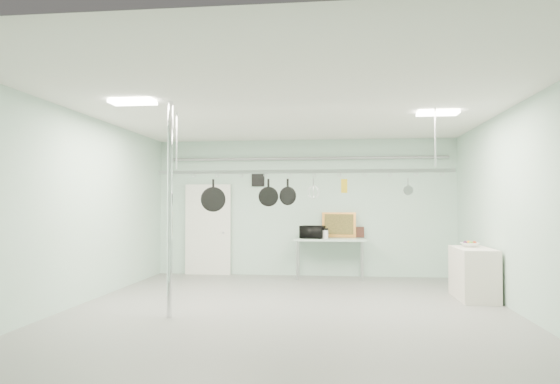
# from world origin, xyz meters

# --- Properties ---
(floor) EXTENTS (8.00, 8.00, 0.00)m
(floor) POSITION_xyz_m (0.00, 0.00, 0.00)
(floor) COLOR gray
(floor) RESTS_ON ground
(ceiling) EXTENTS (7.00, 8.00, 0.02)m
(ceiling) POSITION_xyz_m (0.00, 0.00, 3.19)
(ceiling) COLOR silver
(ceiling) RESTS_ON back_wall
(back_wall) EXTENTS (7.00, 0.02, 3.20)m
(back_wall) POSITION_xyz_m (0.00, 3.99, 1.60)
(back_wall) COLOR #ACCFC0
(back_wall) RESTS_ON floor
(right_wall) EXTENTS (0.02, 8.00, 3.20)m
(right_wall) POSITION_xyz_m (3.49, 0.00, 1.60)
(right_wall) COLOR #ACCFC0
(right_wall) RESTS_ON floor
(door) EXTENTS (1.10, 0.10, 2.20)m
(door) POSITION_xyz_m (-2.30, 3.94, 1.05)
(door) COLOR silver
(door) RESTS_ON floor
(wall_vent) EXTENTS (0.30, 0.04, 0.30)m
(wall_vent) POSITION_xyz_m (-1.10, 3.97, 2.25)
(wall_vent) COLOR black
(wall_vent) RESTS_ON back_wall
(conduit_pipe) EXTENTS (6.60, 0.07, 0.07)m
(conduit_pipe) POSITION_xyz_m (0.00, 3.90, 2.75)
(conduit_pipe) COLOR gray
(conduit_pipe) RESTS_ON back_wall
(chrome_pole) EXTENTS (0.08, 0.08, 3.20)m
(chrome_pole) POSITION_xyz_m (-1.70, -0.60, 1.60)
(chrome_pole) COLOR silver
(chrome_pole) RESTS_ON floor
(prep_table) EXTENTS (1.60, 0.70, 0.91)m
(prep_table) POSITION_xyz_m (0.60, 3.60, 0.83)
(prep_table) COLOR #A4C1B4
(prep_table) RESTS_ON floor
(side_cabinet) EXTENTS (0.60, 1.20, 0.90)m
(side_cabinet) POSITION_xyz_m (3.15, 1.40, 0.45)
(side_cabinet) COLOR silver
(side_cabinet) RESTS_ON floor
(pot_rack) EXTENTS (4.80, 0.06, 1.00)m
(pot_rack) POSITION_xyz_m (0.20, 0.30, 2.23)
(pot_rack) COLOR #B7B7BC
(pot_rack) RESTS_ON ceiling
(light_panel_left) EXTENTS (0.65, 0.30, 0.05)m
(light_panel_left) POSITION_xyz_m (-2.20, -0.80, 3.16)
(light_panel_left) COLOR white
(light_panel_left) RESTS_ON ceiling
(light_panel_right) EXTENTS (0.65, 0.30, 0.05)m
(light_panel_right) POSITION_xyz_m (2.40, 0.60, 3.16)
(light_panel_right) COLOR white
(light_panel_right) RESTS_ON ceiling
(microwave) EXTENTS (0.59, 0.48, 0.29)m
(microwave) POSITION_xyz_m (0.22, 3.51, 1.05)
(microwave) COLOR black
(microwave) RESTS_ON prep_table
(coffee_canister) EXTENTS (0.18, 0.18, 0.19)m
(coffee_canister) POSITION_xyz_m (0.50, 3.43, 1.00)
(coffee_canister) COLOR white
(coffee_canister) RESTS_ON prep_table
(painting_large) EXTENTS (0.79, 0.17, 0.58)m
(painting_large) POSITION_xyz_m (0.81, 3.90, 1.20)
(painting_large) COLOR #CD8237
(painting_large) RESTS_ON prep_table
(painting_small) EXTENTS (0.31, 0.11, 0.25)m
(painting_small) POSITION_xyz_m (1.24, 3.90, 1.03)
(painting_small) COLOR #371B13
(painting_small) RESTS_ON prep_table
(fruit_bowl) EXTENTS (0.37, 0.37, 0.08)m
(fruit_bowl) POSITION_xyz_m (3.14, 1.59, 0.94)
(fruit_bowl) COLOR white
(fruit_bowl) RESTS_ON side_cabinet
(skillet_left) EXTENTS (0.40, 0.21, 0.54)m
(skillet_left) POSITION_xyz_m (-1.27, 0.30, 1.81)
(skillet_left) COLOR black
(skillet_left) RESTS_ON pot_rack
(skillet_mid) EXTENTS (0.32, 0.09, 0.45)m
(skillet_mid) POSITION_xyz_m (-0.35, 0.30, 1.86)
(skillet_mid) COLOR black
(skillet_mid) RESTS_ON pot_rack
(skillet_right) EXTENTS (0.30, 0.17, 0.42)m
(skillet_right) POSITION_xyz_m (-0.04, 0.30, 1.88)
(skillet_right) COLOR black
(skillet_right) RESTS_ON pot_rack
(whisk) EXTENTS (0.21, 0.21, 0.35)m
(whisk) POSITION_xyz_m (0.38, 0.30, 1.91)
(whisk) COLOR #BCBBC1
(whisk) RESTS_ON pot_rack
(grater) EXTENTS (0.10, 0.03, 0.24)m
(grater) POSITION_xyz_m (0.87, 0.30, 1.96)
(grater) COLOR gold
(grater) RESTS_ON pot_rack
(saucepan) EXTENTS (0.16, 0.10, 0.27)m
(saucepan) POSITION_xyz_m (1.87, 0.30, 1.95)
(saucepan) COLOR silver
(saucepan) RESTS_ON pot_rack
(fruit_cluster) EXTENTS (0.24, 0.24, 0.09)m
(fruit_cluster) POSITION_xyz_m (3.14, 1.59, 0.98)
(fruit_cluster) COLOR #A12A0E
(fruit_cluster) RESTS_ON fruit_bowl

